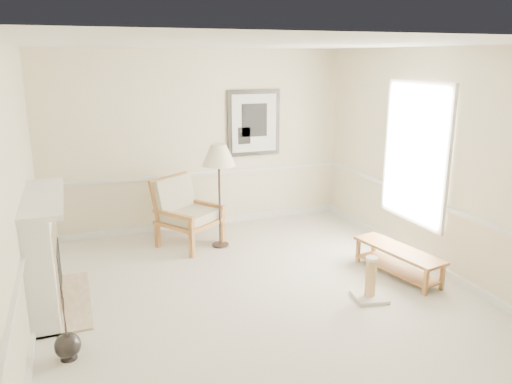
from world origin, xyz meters
The scene contains 8 objects.
ground centered at (0.00, 0.00, 0.00)m, with size 5.50×5.50×0.00m, color silver.
room centered at (0.14, 0.08, 1.87)m, with size 5.04×5.54×2.92m.
fireplace centered at (-2.34, 0.60, 0.64)m, with size 0.64×1.64×1.31m.
floor_vase centered at (-2.15, -0.61, 0.13)m, with size 0.25×0.25×0.72m.
armchair centered at (-0.45, 1.99, 0.56)m, with size 1.11×1.13×1.04m.
floor_lamp centered at (0.04, 1.71, 1.36)m, with size 0.62×0.62×1.55m.
bench centered at (1.91, -0.11, 0.25)m, with size 0.62×1.34×0.37m.
scratching_post centered at (1.20, -0.56, 0.17)m, with size 0.43×0.43×0.53m.
Camera 1 is at (-1.94, -5.12, 2.77)m, focal length 35.00 mm.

